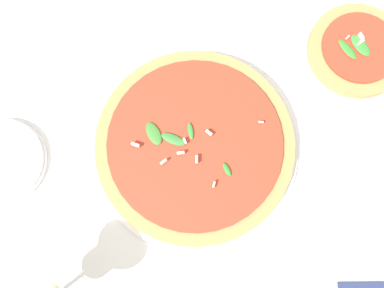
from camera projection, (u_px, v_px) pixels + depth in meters
ground_plane at (169, 136)px, 0.67m from camera, size 6.00×6.00×0.00m
pizza_arugula_main at (192, 146)px, 0.65m from camera, size 0.36×0.36×0.05m
pizza_personal_side at (353, 52)px, 0.69m from camera, size 0.20×0.20×0.05m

